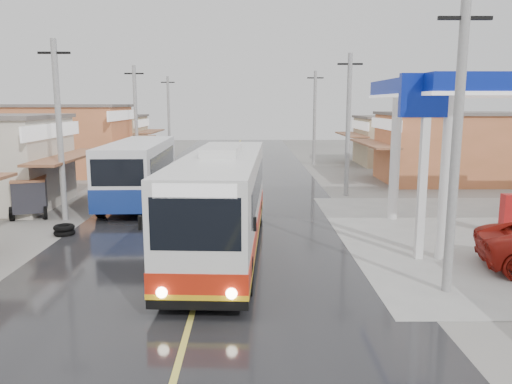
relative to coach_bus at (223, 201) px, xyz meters
The scene contains 12 objects.
ground 4.48m from the coach_bus, 96.91° to the right, with size 120.00×120.00×0.00m, color slate.
road 11.09m from the coach_bus, 92.58° to the left, with size 12.00×90.00×0.02m, color black.
centre_line 11.09m from the coach_bus, 92.58° to the left, with size 0.15×90.00×0.01m, color #D8CC4C.
shopfronts_left 19.48m from the coach_bus, 134.08° to the left, with size 11.00×44.00×5.20m, color tan, non-canonical shape.
shopfronts_right 16.63m from the coach_bus, 28.67° to the left, with size 11.00×44.00×4.80m, color beige, non-canonical shape.
utility_poles_left 14.21m from the coach_bus, 122.13° to the left, with size 1.60×50.00×8.00m, color gray, non-canonical shape.
utility_poles_right 12.85m from the coach_bus, 59.24° to the left, with size 1.60×36.00×8.00m, color gray, non-canonical shape.
coach_bus is the anchor object (origin of this frame).
second_bus 10.19m from the coach_bus, 118.93° to the left, with size 2.90×9.83×3.24m.
cyclist 6.88m from the coach_bus, 120.65° to the left, with size 1.13×1.90×1.94m.
tricycle_near 11.01m from the coach_bus, 148.66° to the left, with size 2.31×2.62×1.85m.
tyre_stack 7.10m from the coach_bus, 161.19° to the left, with size 0.84×0.84×0.43m.
Camera 1 is at (1.48, -13.31, 5.23)m, focal length 35.00 mm.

